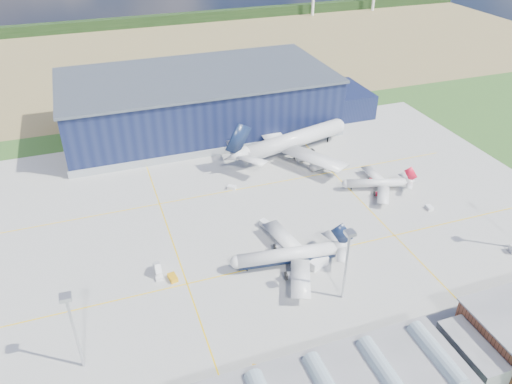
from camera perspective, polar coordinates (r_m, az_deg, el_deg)
name	(u,v)px	position (r m, az deg, el deg)	size (l,w,h in m)	color
ground	(271,243)	(162.61, 1.72, -5.83)	(600.00, 600.00, 0.00)	#2B5520
apron	(260,226)	(170.08, 0.51, -3.88)	(220.00, 160.00, 0.08)	#999994
farmland	(155,54)	(356.92, -11.50, 15.15)	(600.00, 220.00, 0.01)	#93784F
treeline	(137,22)	(432.81, -13.43, 18.40)	(600.00, 8.00, 8.00)	black
hangar	(204,104)	(237.01, -5.95, 10.00)	(145.00, 62.00, 26.10)	#101737
light_mast_west	(72,320)	(123.46, -20.32, -13.59)	(2.60, 2.60, 23.00)	silver
light_mast_center	(347,255)	(135.61, 10.40, -7.04)	(2.60, 2.60, 23.00)	silver
airliner_navy	(287,249)	(150.12, 3.57, -6.51)	(39.10, 38.25, 12.75)	silver
airliner_red	(376,179)	(192.35, 13.59, 1.43)	(29.10, 28.47, 9.49)	silver
airliner_widebody	(294,132)	(211.21, 4.34, 6.84)	(62.86, 61.49, 20.50)	silver
gse_tug_a	(173,278)	(150.51, -9.49, -9.65)	(2.19, 3.59, 1.49)	orange
gse_tug_b	(256,371)	(125.93, 0.00, -19.81)	(2.11, 3.16, 1.37)	orange
gse_van_a	(319,263)	(153.85, 7.18, -8.04)	(2.69, 6.16, 2.69)	white
gse_cart_a	(429,208)	(188.57, 19.20, -1.70)	(1.95, 2.92, 1.26)	white
gse_van_b	(266,225)	(168.64, 1.17, -3.77)	(2.29, 5.00, 2.29)	white
gse_tug_c	(390,182)	(199.53, 15.07, 1.06)	(2.16, 3.46, 1.51)	orange
gse_cart_b	(232,188)	(189.86, -2.78, 0.52)	(2.09, 3.13, 1.36)	white
airstair	(158,270)	(152.86, -11.19, -8.74)	(1.80, 4.51, 2.88)	white
car_a	(422,329)	(141.36, 18.42, -14.68)	(1.30, 3.23, 1.10)	#99999E
car_b	(380,342)	(135.48, 13.97, -16.30)	(1.18, 3.39, 1.12)	#99999E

